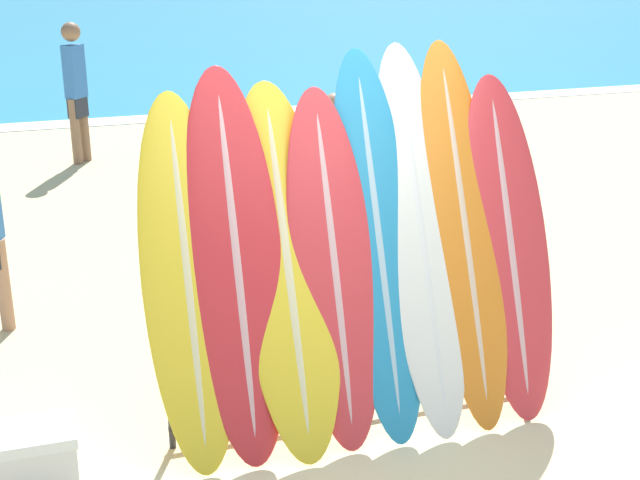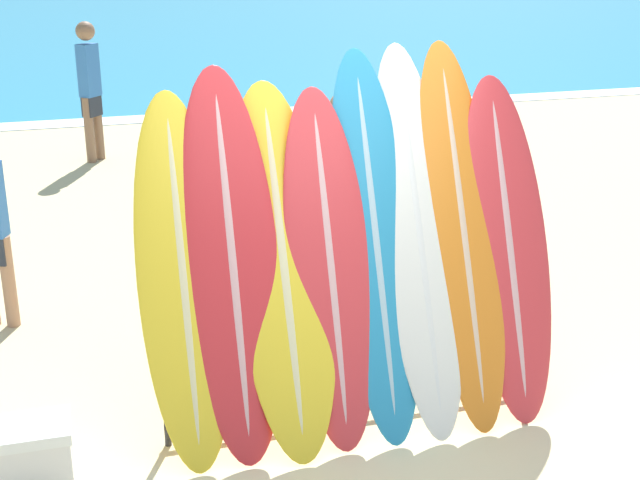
# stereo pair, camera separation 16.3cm
# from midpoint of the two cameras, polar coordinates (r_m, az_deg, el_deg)

# --- Properties ---
(ground_plane) EXTENTS (160.00, 160.00, 0.00)m
(ground_plane) POSITION_cam_midpoint_polar(r_m,az_deg,el_deg) (5.37, 3.33, -14.23)
(ground_plane) COLOR beige
(surfboard_rack) EXTENTS (2.40, 0.04, 0.91)m
(surfboard_rack) POSITION_cam_midpoint_polar(r_m,az_deg,el_deg) (5.58, 1.63, -6.92)
(surfboard_rack) COLOR #28282D
(surfboard_rack) RESTS_ON ground_plane
(surfboard_slot_0) EXTENTS (0.52, 0.85, 2.09)m
(surfboard_slot_0) POSITION_cam_midpoint_polar(r_m,az_deg,el_deg) (5.16, -9.37, -2.73)
(surfboard_slot_0) COLOR yellow
(surfboard_slot_0) RESTS_ON ground_plane
(surfboard_slot_1) EXTENTS (0.56, 0.92, 2.22)m
(surfboard_slot_1) POSITION_cam_midpoint_polar(r_m,az_deg,el_deg) (5.19, -6.28, -1.67)
(surfboard_slot_1) COLOR red
(surfboard_slot_1) RESTS_ON ground_plane
(surfboard_slot_2) EXTENTS (0.60, 1.05, 2.11)m
(surfboard_slot_2) POSITION_cam_midpoint_polar(r_m,az_deg,el_deg) (5.27, -3.01, -1.90)
(surfboard_slot_2) COLOR yellow
(surfboard_slot_2) RESTS_ON ground_plane
(surfboard_slot_3) EXTENTS (0.53, 0.89, 2.07)m
(surfboard_slot_3) POSITION_cam_midpoint_polar(r_m,az_deg,el_deg) (5.33, -0.02, -1.82)
(surfboard_slot_3) COLOR red
(surfboard_slot_3) RESTS_ON ground_plane
(surfboard_slot_4) EXTENTS (0.50, 1.02, 2.27)m
(surfboard_slot_4) POSITION_cam_midpoint_polar(r_m,az_deg,el_deg) (5.44, 2.90, -0.28)
(surfboard_slot_4) COLOR teal
(surfboard_slot_4) RESTS_ON ground_plane
(surfboard_slot_5) EXTENTS (0.49, 1.11, 2.29)m
(surfboard_slot_5) POSITION_cam_midpoint_polar(r_m,az_deg,el_deg) (5.54, 5.63, 0.14)
(surfboard_slot_5) COLOR silver
(surfboard_slot_5) RESTS_ON ground_plane
(surfboard_slot_6) EXTENTS (0.50, 1.08, 2.30)m
(surfboard_slot_6) POSITION_cam_midpoint_polar(r_m,az_deg,el_deg) (5.65, 8.36, 0.46)
(surfboard_slot_6) COLOR orange
(surfboard_slot_6) RESTS_ON ground_plane
(surfboard_slot_7) EXTENTS (0.55, 0.91, 2.08)m
(surfboard_slot_7) POSITION_cam_midpoint_polar(r_m,az_deg,el_deg) (5.78, 11.22, -0.41)
(surfboard_slot_7) COLOR red
(surfboard_slot_7) RESTS_ON ground_plane
(person_near_water) EXTENTS (0.30, 0.31, 1.80)m
(person_near_water) POSITION_cam_midpoint_polar(r_m,az_deg,el_deg) (11.96, -15.74, 9.38)
(person_near_water) COLOR #846047
(person_near_water) RESTS_ON ground_plane
(person_mid_beach) EXTENTS (0.21, 0.26, 1.57)m
(person_mid_beach) POSITION_cam_midpoint_polar(r_m,az_deg,el_deg) (8.08, 0.33, 4.41)
(person_mid_beach) COLOR #A87A5B
(person_mid_beach) RESTS_ON ground_plane
(cooler_box) EXTENTS (0.59, 0.34, 0.37)m
(cooler_box) POSITION_cam_midpoint_polar(r_m,az_deg,el_deg) (5.36, -19.28, -13.15)
(cooler_box) COLOR silver
(cooler_box) RESTS_ON ground_plane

